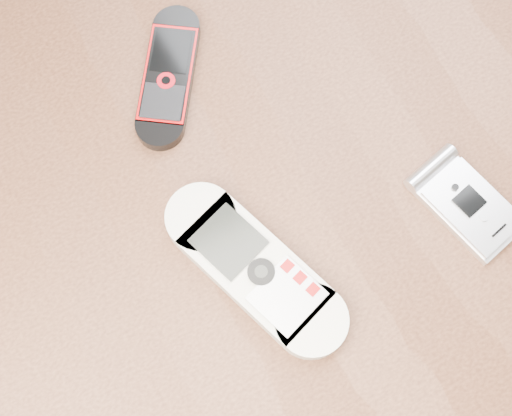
{
  "coord_description": "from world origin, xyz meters",
  "views": [
    {
      "loc": [
        -0.08,
        -0.15,
        1.31
      ],
      "look_at": [
        0.01,
        0.0,
        0.76
      ],
      "focal_mm": 50.0,
      "sensor_mm": 36.0,
      "label": 1
    }
  ],
  "objects_px": {
    "nokia_black_red": "(168,76)",
    "motorola_razr": "(469,206)",
    "nokia_white": "(255,269)",
    "table": "(251,247)"
  },
  "relations": [
    {
      "from": "nokia_white",
      "to": "nokia_black_red",
      "type": "relative_size",
      "value": 1.3
    },
    {
      "from": "table",
      "to": "nokia_white",
      "type": "height_order",
      "value": "nokia_white"
    },
    {
      "from": "nokia_white",
      "to": "motorola_razr",
      "type": "height_order",
      "value": "nokia_white"
    },
    {
      "from": "motorola_razr",
      "to": "table",
      "type": "bearing_deg",
      "value": 140.44
    },
    {
      "from": "nokia_white",
      "to": "nokia_black_red",
      "type": "distance_m",
      "value": 0.19
    },
    {
      "from": "table",
      "to": "nokia_black_red",
      "type": "relative_size",
      "value": 8.79
    },
    {
      "from": "nokia_black_red",
      "to": "motorola_razr",
      "type": "xyz_separation_m",
      "value": [
        0.16,
        -0.23,
        0.0
      ]
    },
    {
      "from": "nokia_white",
      "to": "motorola_razr",
      "type": "bearing_deg",
      "value": -29.63
    },
    {
      "from": "nokia_white",
      "to": "motorola_razr",
      "type": "distance_m",
      "value": 0.18
    },
    {
      "from": "nokia_black_red",
      "to": "motorola_razr",
      "type": "distance_m",
      "value": 0.28
    }
  ]
}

